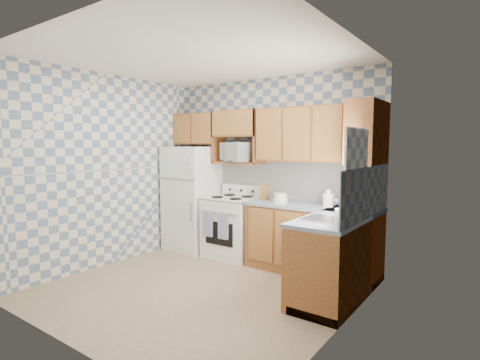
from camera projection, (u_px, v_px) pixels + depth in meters
name	position (u px, v px, depth m)	size (l,w,h in m)	color
floor	(200.00, 289.00, 4.45)	(3.40, 3.40, 0.00)	#796549
back_wall	(270.00, 169.00, 5.62)	(3.40, 0.02, 2.70)	slate
right_wall	(341.00, 185.00, 3.34)	(0.02, 3.20, 2.70)	slate
backsplash_back	(294.00, 180.00, 5.39)	(2.60, 0.01, 0.56)	white
backsplash_right	(367.00, 193.00, 4.00)	(0.01, 1.60, 0.56)	white
refrigerator	(192.00, 198.00, 6.12)	(0.75, 0.70, 1.68)	white
stove_body	(232.00, 228.00, 5.71)	(0.76, 0.65, 0.90)	white
cooktop	(232.00, 198.00, 5.67)	(0.76, 0.65, 0.03)	silver
backguard	(243.00, 190.00, 5.88)	(0.76, 0.08, 0.17)	white
dish_towel_left	(208.00, 224.00, 5.54)	(0.18, 0.03, 0.37)	navy
dish_towel_right	(223.00, 226.00, 5.37)	(0.18, 0.03, 0.37)	navy
base_cabinets_back	(311.00, 240.00, 4.98)	(1.75, 0.60, 0.88)	brown
base_cabinets_right	(339.00, 257.00, 4.24)	(0.60, 1.60, 0.88)	brown
countertop_back	(312.00, 206.00, 4.93)	(1.77, 0.63, 0.04)	slate
countertop_right	(340.00, 217.00, 4.20)	(0.63, 1.60, 0.04)	slate
upper_cabinets_back	(317.00, 134.00, 4.96)	(1.75, 0.33, 0.74)	brown
upper_cabinets_fridge	(198.00, 129.00, 6.17)	(0.82, 0.33, 0.50)	brown
upper_cabinets_right	(367.00, 133.00, 4.40)	(0.33, 0.70, 0.74)	brown
microwave_shelf	(238.00, 163.00, 5.75)	(0.80, 0.33, 0.03)	brown
microwave	(238.00, 152.00, 5.69)	(0.54, 0.36, 0.30)	white
sink	(328.00, 220.00, 3.91)	(0.48, 0.40, 0.03)	#B7B7BC
window	(356.00, 171.00, 3.70)	(0.02, 0.66, 0.86)	silver
bottle_0	(350.00, 197.00, 4.57)	(0.07, 0.07, 0.31)	black
bottle_1	(356.00, 199.00, 4.46)	(0.07, 0.07, 0.29)	black
bottle_2	(363.00, 199.00, 4.51)	(0.07, 0.07, 0.27)	#4E3910
bottle_3	(342.00, 200.00, 4.54)	(0.07, 0.07, 0.25)	#4E3910
knife_block	(265.00, 192.00, 5.43)	(0.09, 0.09, 0.21)	brown
electric_kettle	(328.00, 200.00, 4.78)	(0.14, 0.14, 0.17)	white
food_containers	(280.00, 198.00, 5.11)	(0.20, 0.20, 0.13)	beige
soap_bottle	(338.00, 217.00, 3.65)	(0.06, 0.06, 0.17)	beige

